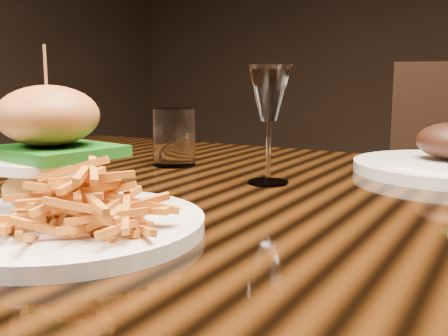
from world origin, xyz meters
The scene contains 4 objects.
dining_table centered at (0.00, 0.00, 0.67)m, with size 1.60×0.90×0.75m.
burger_plate centered at (-0.19, -0.26, 0.80)m, with size 0.27×0.27×0.19m.
wine_glass centered at (-0.12, 0.06, 0.87)m, with size 0.06×0.06×0.17m.
water_tumbler centered at (-0.33, 0.13, 0.80)m, with size 0.07×0.07×0.10m, color white.
Camera 1 is at (0.20, -0.62, 0.90)m, focal length 42.00 mm.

